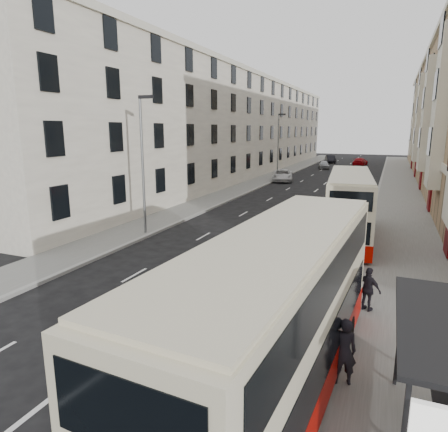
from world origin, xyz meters
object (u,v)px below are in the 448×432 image
at_px(car_silver, 324,165).
at_px(car_red, 360,162).
at_px(double_decker_front, 279,320).
at_px(pedestrian_far, 368,289).
at_px(pedestrian_near, 344,351).
at_px(white_van, 282,175).
at_px(double_decker_rear, 349,207).
at_px(car_dark, 330,159).
at_px(street_lamp_near, 143,158).
at_px(street_lamp_far, 279,142).

xyz_separation_m(car_silver, car_red, (4.99, 8.04, 0.02)).
distance_m(double_decker_front, pedestrian_far, 5.98).
bearing_deg(double_decker_front, pedestrian_near, 42.80).
distance_m(white_van, car_silver, 18.23).
xyz_separation_m(double_decker_front, double_decker_rear, (-0.00, 15.14, -0.12)).
bearing_deg(double_decker_rear, car_dark, 93.21).
distance_m(pedestrian_near, white_van, 40.23).
distance_m(street_lamp_near, double_decker_rear, 12.16).
xyz_separation_m(pedestrian_far, car_dark, (-10.40, 64.08, -0.19)).
distance_m(double_decker_front, white_van, 40.96).
bearing_deg(pedestrian_far, street_lamp_near, 1.37).
xyz_separation_m(car_dark, car_red, (5.64, -3.91, -0.05)).
bearing_deg(car_silver, pedestrian_near, -93.61).
height_order(double_decker_front, car_red, double_decker_front).
distance_m(street_lamp_near, white_van, 28.28).
xyz_separation_m(street_lamp_near, double_decker_front, (11.35, -11.66, -2.54)).
height_order(street_lamp_near, car_silver, street_lamp_near).
bearing_deg(car_dark, car_silver, -102.10).
distance_m(street_lamp_far, double_decker_rear, 28.98).
height_order(pedestrian_near, car_silver, pedestrian_near).
bearing_deg(double_decker_rear, white_van, 106.71).
bearing_deg(pedestrian_near, pedestrian_far, -111.75).
bearing_deg(car_dark, street_lamp_far, -110.52).
distance_m(double_decker_front, car_silver, 58.33).
relative_size(street_lamp_far, pedestrian_far, 5.19).
relative_size(double_decker_front, double_decker_rear, 1.05).
distance_m(car_dark, car_red, 6.86).
bearing_deg(street_lamp_near, car_dark, 87.42).
relative_size(double_decker_front, car_dark, 2.37).
distance_m(double_decker_rear, pedestrian_far, 9.72).
bearing_deg(street_lamp_far, double_decker_front, -74.76).
xyz_separation_m(street_lamp_near, street_lamp_far, (0.00, 30.00, 0.00)).
relative_size(street_lamp_far, white_van, 1.55).
bearing_deg(white_van, pedestrian_near, -86.58).
xyz_separation_m(street_lamp_near, double_decker_rear, (11.35, 3.47, -2.66)).
height_order(street_lamp_far, car_red, street_lamp_far).
bearing_deg(double_decker_front, double_decker_rear, 93.46).
relative_size(double_decker_rear, pedestrian_far, 6.44).
distance_m(street_lamp_near, car_dark, 58.23).
xyz_separation_m(street_lamp_near, car_silver, (3.26, 46.09, -3.98)).
relative_size(double_decker_front, car_red, 2.24).
bearing_deg(street_lamp_far, car_dark, 84.67).
distance_m(double_decker_rear, pedestrian_near, 14.13).
xyz_separation_m(double_decker_front, pedestrian_far, (1.67, 5.62, -1.18)).
height_order(double_decker_rear, car_silver, double_decker_rear).
xyz_separation_m(pedestrian_near, car_red, (-4.45, 64.69, -0.33)).
bearing_deg(car_red, double_decker_rear, 100.93).
height_order(street_lamp_far, car_silver, street_lamp_far).
relative_size(double_decker_rear, pedestrian_near, 5.78).
distance_m(double_decker_rear, car_red, 50.77).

